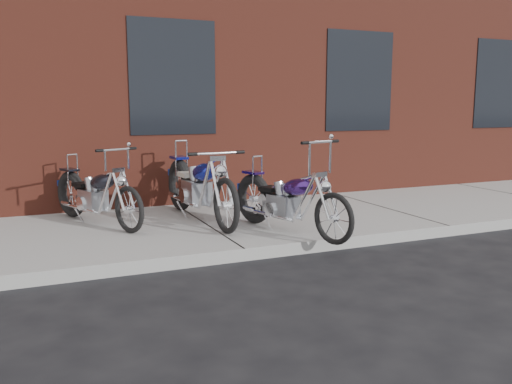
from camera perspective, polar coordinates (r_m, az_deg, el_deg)
name	(u,v)px	position (r m, az deg, el deg)	size (l,w,h in m)	color
ground	(245,261)	(6.24, -1.21, -7.31)	(120.00, 120.00, 0.00)	#252527
sidewalk	(204,228)	(7.59, -5.48, -3.79)	(22.00, 3.00, 0.15)	#9C9B9A
building_brick	(117,10)	(13.92, -14.40, 18.09)	(22.00, 10.00, 8.00)	maroon
chopper_purple	(288,202)	(6.93, 3.34, -1.10)	(0.75, 2.10, 1.21)	black
chopper_blue	(199,189)	(7.69, -6.02, 0.36)	(0.61, 2.50, 1.09)	black
chopper_third	(96,196)	(7.72, -16.49, -0.45)	(0.93, 1.98, 1.07)	black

